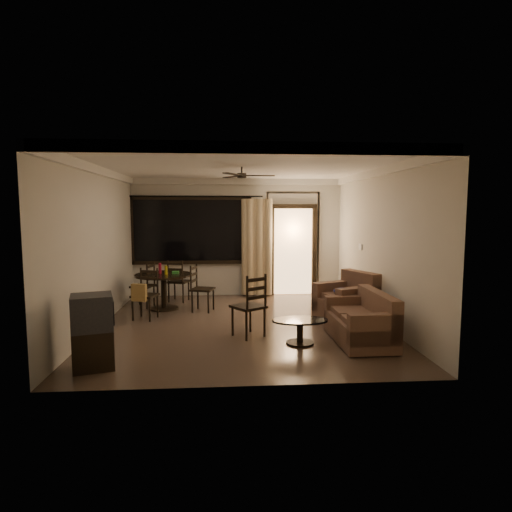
{
  "coord_description": "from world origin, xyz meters",
  "views": [
    {
      "loc": [
        -0.3,
        -7.54,
        2.03
      ],
      "look_at": [
        0.26,
        0.2,
        1.22
      ],
      "focal_mm": 30.0,
      "sensor_mm": 36.0,
      "label": 1
    }
  ],
  "objects": [
    {
      "name": "ground",
      "position": [
        0.0,
        0.0,
        0.0
      ],
      "size": [
        5.5,
        5.5,
        0.0
      ],
      "primitive_type": "plane",
      "color": "#7F6651",
      "rests_on": "ground"
    },
    {
      "name": "dining_chair_south",
      "position": [
        -1.81,
        0.5,
        0.31
      ],
      "size": [
        0.52,
        0.56,
        0.95
      ],
      "rotation": [
        0.0,
        0.0,
        -0.28
      ],
      "color": "black",
      "rests_on": "ground"
    },
    {
      "name": "room_shell",
      "position": [
        0.59,
        1.77,
        1.83
      ],
      "size": [
        5.5,
        6.7,
        5.5
      ],
      "color": "beige",
      "rests_on": "ground"
    },
    {
      "name": "tv_cabinet",
      "position": [
        -2.01,
        -2.03,
        0.49
      ],
      "size": [
        0.61,
        0.58,
        0.97
      ],
      "rotation": [
        0.0,
        0.0,
        0.3
      ],
      "color": "black",
      "rests_on": "ground"
    },
    {
      "name": "coffee_table",
      "position": [
        0.84,
        -1.2,
        0.25
      ],
      "size": [
        0.86,
        0.52,
        0.38
      ],
      "rotation": [
        0.0,
        0.0,
        -0.42
      ],
      "color": "black",
      "rests_on": "ground"
    },
    {
      "name": "dining_chair_west",
      "position": [
        -2.04,
        1.56,
        0.28
      ],
      "size": [
        0.52,
        0.52,
        0.95
      ],
      "rotation": [
        0.0,
        0.0,
        -1.85
      ],
      "color": "black",
      "rests_on": "ground"
    },
    {
      "name": "armchair",
      "position": [
        1.95,
        0.05,
        0.37
      ],
      "size": [
        1.17,
        1.17,
        0.9
      ],
      "rotation": [
        0.0,
        0.0,
        0.4
      ],
      "color": "#43251F",
      "rests_on": "ground"
    },
    {
      "name": "dining_chair_north",
      "position": [
        -1.36,
        2.08,
        0.28
      ],
      "size": [
        0.52,
        0.52,
        0.95
      ],
      "rotation": [
        0.0,
        0.0,
        2.86
      ],
      "color": "black",
      "rests_on": "ground"
    },
    {
      "name": "sofa",
      "position": [
        1.83,
        -1.19,
        0.31
      ],
      "size": [
        0.79,
        1.45,
        0.77
      ],
      "rotation": [
        0.0,
        0.0,
        0.02
      ],
      "color": "#43251F",
      "rests_on": "ground"
    },
    {
      "name": "side_chair",
      "position": [
        0.08,
        -0.76,
        0.31
      ],
      "size": [
        0.64,
        0.64,
        1.04
      ],
      "rotation": [
        0.0,
        0.0,
        3.75
      ],
      "color": "black",
      "rests_on": "ground"
    },
    {
      "name": "dining_chair_east",
      "position": [
        -0.77,
        1.09,
        0.28
      ],
      "size": [
        0.52,
        0.52,
        0.95
      ],
      "rotation": [
        0.0,
        0.0,
        1.29
      ],
      "color": "black",
      "rests_on": "ground"
    },
    {
      "name": "dining_table",
      "position": [
        -1.57,
        1.33,
        0.58
      ],
      "size": [
        1.18,
        1.18,
        0.96
      ],
      "rotation": [
        0.0,
        0.0,
        -0.28
      ],
      "color": "black",
      "rests_on": "ground"
    }
  ]
}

